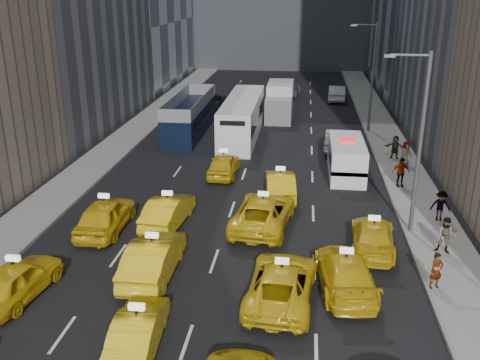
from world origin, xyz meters
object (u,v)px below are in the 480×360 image
object	(u,v)px
nypd_van	(346,159)
double_decker	(190,115)
box_truck	(280,101)
city_bus	(242,118)
pedestrian_0	(436,271)

from	to	relation	value
nypd_van	double_decker	xyz separation A→B (m)	(-12.33, 9.16, 0.47)
nypd_van	box_truck	size ratio (longest dim) A/B	0.84
city_bus	nypd_van	bearing A→B (deg)	-54.91
double_decker	pedestrian_0	xyz separation A→B (m)	(14.98, -23.25, -0.65)
box_truck	pedestrian_0	bearing A→B (deg)	-71.52
city_bus	box_truck	world-z (taller)	city_bus
box_truck	pedestrian_0	distance (m)	30.90
nypd_van	pedestrian_0	bearing A→B (deg)	-72.29
double_decker	city_bus	bearing A→B (deg)	-13.68
nypd_van	city_bus	world-z (taller)	city_bus
double_decker	box_truck	size ratio (longest dim) A/B	1.58
city_bus	pedestrian_0	size ratio (longest dim) A/B	8.06
city_bus	box_truck	size ratio (longest dim) A/B	1.78
nypd_van	city_bus	xyz separation A→B (m)	(-7.85, 8.66, 0.47)
nypd_van	box_truck	distance (m)	16.62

